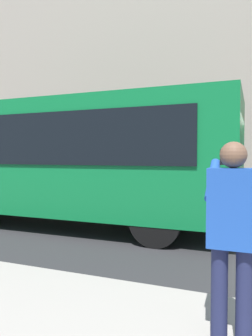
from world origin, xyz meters
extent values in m
plane|color=#2B2B2D|center=(0.00, 0.00, 0.00)|extent=(60.00, 60.00, 0.00)
cube|color=#A89E8E|center=(0.00, -6.80, 6.00)|extent=(28.00, 0.80, 12.00)
cube|color=#0F7238|center=(3.88, 0.29, 1.70)|extent=(9.00, 2.50, 2.60)
cube|color=black|center=(3.88, 1.55, 2.10)|extent=(7.60, 0.06, 1.10)
cylinder|color=black|center=(0.88, -0.81, 0.50)|extent=(1.00, 0.28, 1.00)
cylinder|color=black|center=(0.88, 1.39, 0.50)|extent=(1.00, 0.28, 1.00)
cylinder|color=#1E2347|center=(-0.79, 4.44, 0.56)|extent=(0.14, 0.14, 0.82)
cylinder|color=#1E2347|center=(-0.59, 4.44, 0.56)|extent=(0.14, 0.14, 0.82)
cube|color=#1E4CAD|center=(-0.69, 4.44, 1.30)|extent=(0.40, 0.24, 0.66)
sphere|color=brown|center=(-0.69, 4.44, 1.74)|extent=(0.22, 0.22, 0.22)
cylinder|color=#1E4CAD|center=(-0.51, 4.28, 1.52)|extent=(0.09, 0.48, 0.37)
cube|color=black|center=(-0.59, 4.14, 1.72)|extent=(0.07, 0.01, 0.14)
camera|label=1|loc=(-0.85, 7.23, 1.73)|focal=34.42mm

